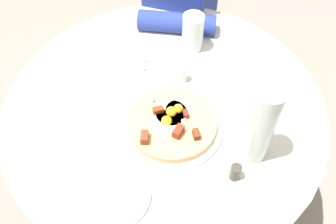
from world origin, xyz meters
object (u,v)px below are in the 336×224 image
at_px(dining_table, 165,137).
at_px(salt_shaker, 182,74).
at_px(breakfast_pizza, 172,122).
at_px(bread_plate, 115,195).
at_px(person_seated, 183,22).
at_px(water_bottle, 261,125).
at_px(fork, 118,59).
at_px(pepper_shaker, 235,172).
at_px(knife, 117,67).
at_px(pizza_plate, 172,126).
at_px(water_glass, 193,32).

relative_size(dining_table, salt_shaker, 16.99).
bearing_deg(breakfast_pizza, dining_table, 32.41).
bearing_deg(bread_plate, dining_table, -6.41).
xyz_separation_m(person_seated, bread_plate, (-0.90, -0.07, 0.20)).
bearing_deg(breakfast_pizza, person_seated, 12.17).
xyz_separation_m(breakfast_pizza, water_bottle, (-0.02, -0.23, 0.10)).
bearing_deg(salt_shaker, water_bottle, -128.09).
bearing_deg(dining_table, fork, 55.78).
height_order(person_seated, pepper_shaker, person_seated).
bearing_deg(dining_table, water_bottle, -107.08).
xyz_separation_m(knife, pepper_shaker, (-0.27, -0.42, 0.02)).
xyz_separation_m(bread_plate, water_bottle, (0.22, -0.30, 0.12)).
xyz_separation_m(person_seated, pepper_shaker, (-0.77, -0.34, 0.22)).
relative_size(breakfast_pizza, bread_plate, 1.36).
distance_m(knife, water_bottle, 0.50).
relative_size(dining_table, person_seated, 0.82).
xyz_separation_m(breakfast_pizza, knife, (0.16, 0.23, -0.02)).
bearing_deg(fork, salt_shaker, 159.81).
bearing_deg(pepper_shaker, pizza_plate, 62.56).
relative_size(fork, water_bottle, 0.72).
relative_size(dining_table, water_bottle, 3.73).
xyz_separation_m(breakfast_pizza, pepper_shaker, (-0.10, -0.20, -0.00)).
distance_m(person_seated, pizza_plate, 0.71).
bearing_deg(person_seated, dining_table, -170.44).
bearing_deg(water_glass, breakfast_pizza, -175.22).
height_order(salt_shaker, pepper_shaker, salt_shaker).
height_order(water_glass, pepper_shaker, water_glass).
height_order(pizza_plate, water_bottle, water_bottle).
xyz_separation_m(dining_table, pepper_shaker, (-0.17, -0.24, 0.19)).
xyz_separation_m(water_glass, water_bottle, (-0.34, -0.25, 0.06)).
bearing_deg(pepper_shaker, bread_plate, 116.47).
relative_size(breakfast_pizza, fork, 1.36).
distance_m(fork, water_glass, 0.25).
height_order(pizza_plate, breakfast_pizza, breakfast_pizza).
bearing_deg(water_glass, fork, 121.48).
distance_m(person_seated, water_bottle, 0.84).
bearing_deg(person_seated, pizza_plate, -167.78).
xyz_separation_m(person_seated, knife, (-0.50, 0.08, 0.20)).
bearing_deg(knife, pepper_shaker, 133.31).
relative_size(dining_table, bread_plate, 5.17).
height_order(water_bottle, pepper_shaker, water_bottle).
relative_size(dining_table, fork, 5.20).
xyz_separation_m(person_seated, water_bottle, (-0.68, -0.37, 0.32)).
distance_m(pizza_plate, pepper_shaker, 0.22).
xyz_separation_m(breakfast_pizza, salt_shaker, (0.18, 0.02, 0.00)).
relative_size(bread_plate, water_bottle, 0.72).
bearing_deg(salt_shaker, fork, 84.34).
relative_size(person_seated, knife, 6.31).
relative_size(knife, water_bottle, 0.72).
bearing_deg(water_bottle, knife, 68.44).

